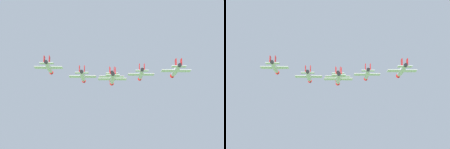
# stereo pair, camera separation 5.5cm
# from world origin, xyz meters

# --- Properties ---
(jet_lead) EXTENTS (16.62, 12.34, 3.90)m
(jet_lead) POSITION_xyz_m (29.46, -5.96, 165.10)
(jet_lead) COLOR white
(jet_left_wingman) EXTENTS (16.59, 12.05, 3.87)m
(jet_left_wingman) POSITION_xyz_m (11.08, -3.14, 161.65)
(jet_left_wingman) COLOR white
(jet_right_wingman) EXTENTS (16.23, 11.60, 3.77)m
(jet_right_wingman) POSITION_xyz_m (23.71, -23.65, 162.62)
(jet_right_wingman) COLOR white
(jet_left_outer) EXTENTS (15.87, 11.61, 3.71)m
(jet_left_outer) POSITION_xyz_m (-7.30, -0.31, 161.62)
(jet_left_outer) COLOR white
(jet_right_outer) EXTENTS (16.59, 12.39, 3.90)m
(jet_right_outer) POSITION_xyz_m (17.96, -41.33, 160.46)
(jet_right_outer) COLOR white
(jet_slot_rear) EXTENTS (15.88, 11.82, 3.73)m
(jet_slot_rear) POSITION_xyz_m (5.33, -20.82, 157.19)
(jet_slot_rear) COLOR white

